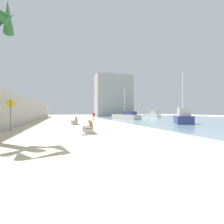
% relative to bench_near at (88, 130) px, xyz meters
% --- Properties ---
extents(ground_plane, '(120.00, 120.00, 0.00)m').
position_rel_bench_near_xyz_m(ground_plane, '(0.71, 13.55, -0.23)').
color(ground_plane, beige).
extents(seawall, '(0.80, 64.00, 3.47)m').
position_rel_bench_near_xyz_m(seawall, '(-6.79, 13.55, 1.50)').
color(seawall, '#ADAAA3').
rests_on(seawall, ground).
extents(water_bay, '(36.00, 68.00, 0.04)m').
position_rel_bench_near_xyz_m(water_bay, '(24.71, 13.55, -0.21)').
color(water_bay, '#7A99A8').
rests_on(water_bay, ground).
extents(bench_near, '(1.12, 2.11, 0.98)m').
position_rel_bench_near_xyz_m(bench_near, '(0.00, 0.00, 0.00)').
color(bench_near, '#ADAAA3').
rests_on(bench_near, ground).
extents(bench_far, '(1.23, 2.17, 0.98)m').
position_rel_bench_near_xyz_m(bench_far, '(-0.41, 8.90, 0.00)').
color(bench_far, '#ADAAA3').
rests_on(bench_far, ground).
extents(person_walking, '(0.39, 0.41, 1.62)m').
position_rel_bench_near_xyz_m(person_walking, '(3.38, 16.61, 0.70)').
color(person_walking, gold).
rests_on(person_walking, ground).
extents(boat_far_left, '(3.82, 4.74, 6.88)m').
position_rel_bench_near_xyz_m(boat_far_left, '(13.54, 6.24, 0.60)').
color(boat_far_left, navy).
rests_on(boat_far_left, water_bay).
extents(boat_distant, '(4.59, 6.55, 6.44)m').
position_rel_bench_near_xyz_m(boat_distant, '(10.60, 19.59, 0.44)').
color(boat_distant, beige).
rests_on(boat_distant, water_bay).
extents(boat_mid_bay, '(3.93, 4.60, 1.88)m').
position_rel_bench_near_xyz_m(boat_mid_bay, '(20.63, 26.81, 0.48)').
color(boat_mid_bay, white).
rests_on(boat_mid_bay, water_bay).
extents(pedestrian_sign, '(0.85, 0.08, 2.70)m').
position_rel_bench_near_xyz_m(pedestrian_sign, '(-5.80, 2.52, 1.44)').
color(pedestrian_sign, slate).
rests_on(pedestrian_sign, ground).
extents(harbor_building, '(12.00, 6.00, 13.72)m').
position_rel_bench_near_xyz_m(harbor_building, '(14.49, 41.55, 6.62)').
color(harbor_building, '#9E9E99').
rests_on(harbor_building, ground).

